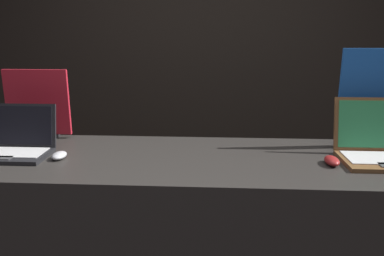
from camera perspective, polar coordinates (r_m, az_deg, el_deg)
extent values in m
cube|color=black|center=(3.32, 1.53, 12.36)|extent=(8.00, 0.05, 2.80)
cube|color=#282623|center=(2.06, -0.13, -16.69)|extent=(2.28, 0.73, 0.92)
cube|color=black|center=(2.06, -26.20, -3.79)|extent=(0.39, 0.23, 0.02)
cube|color=#B7B7B7|center=(2.08, -26.02, -3.33)|extent=(0.34, 0.16, 0.00)
cube|color=#3F3F42|center=(2.01, -27.17, -4.06)|extent=(0.11, 0.05, 0.00)
cube|color=black|center=(2.15, -24.84, 0.39)|extent=(0.39, 0.06, 0.22)
cube|color=black|center=(2.14, -24.93, 0.38)|extent=(0.35, 0.04, 0.20)
ellipsoid|color=#B2B2B7|center=(1.95, -19.57, -3.96)|extent=(0.07, 0.10, 0.03)
cube|color=black|center=(2.37, -22.05, -1.07)|extent=(0.20, 0.07, 0.02)
cube|color=red|center=(2.33, -22.51, 3.66)|extent=(0.37, 0.02, 0.37)
cube|color=brown|center=(1.99, 27.15, -4.58)|extent=(0.38, 0.27, 0.02)
cube|color=#B7B7B7|center=(2.00, 26.97, -4.07)|extent=(0.34, 0.19, 0.00)
cube|color=brown|center=(2.09, 25.86, 0.53)|extent=(0.38, 0.07, 0.27)
cube|color=#2D7F4C|center=(2.09, 25.93, 0.52)|extent=(0.35, 0.05, 0.23)
ellipsoid|color=maroon|center=(1.87, 20.54, -4.69)|extent=(0.06, 0.12, 0.04)
cube|color=black|center=(2.23, 24.41, -2.25)|extent=(0.16, 0.07, 0.02)
cube|color=#1E59B2|center=(2.17, 25.12, 4.35)|extent=(0.29, 0.02, 0.50)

